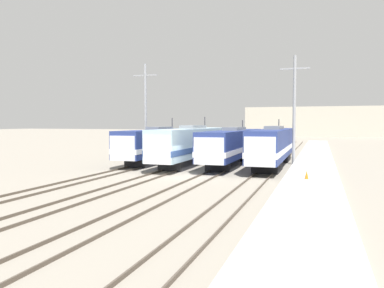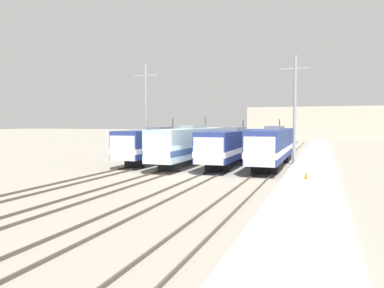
{
  "view_description": "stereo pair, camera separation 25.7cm",
  "coord_description": "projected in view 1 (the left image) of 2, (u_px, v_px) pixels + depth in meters",
  "views": [
    {
      "loc": [
        10.96,
        -29.79,
        4.48
      ],
      "look_at": [
        -0.62,
        3.85,
        2.46
      ],
      "focal_mm": 35.0,
      "sensor_mm": 36.0,
      "label": 1
    },
    {
      "loc": [
        11.2,
        -29.71,
        4.48
      ],
      "look_at": [
        -0.62,
        3.85,
        2.46
      ],
      "focal_mm": 35.0,
      "sensor_mm": 36.0,
      "label": 2
    }
  ],
  "objects": [
    {
      "name": "rail_pair_far_right",
      "position": [
        259.0,
        178.0,
        29.86
      ],
      "size": [
        1.51,
        120.0,
        0.15
      ],
      "color": "#4C4238",
      "rests_on": "ground_plane"
    },
    {
      "name": "traffic_cone",
      "position": [
        307.0,
        175.0,
        27.24
      ],
      "size": [
        0.28,
        0.28,
        0.64
      ],
      "color": "orange",
      "rests_on": "platform"
    },
    {
      "name": "locomotive_far_left",
      "position": [
        158.0,
        144.0,
        42.23
      ],
      "size": [
        2.85,
        17.17,
        5.07
      ],
      "color": "black",
      "rests_on": "ground_plane"
    },
    {
      "name": "platform",
      "position": [
        312.0,
        179.0,
        28.55
      ],
      "size": [
        4.0,
        120.0,
        0.38
      ],
      "color": "beige",
      "rests_on": "ground_plane"
    },
    {
      "name": "ground_plane",
      "position": [
        184.0,
        175.0,
        31.94
      ],
      "size": [
        400.0,
        400.0,
        0.0
      ],
      "primitive_type": "plane",
      "color": "gray"
    },
    {
      "name": "locomotive_center_right",
      "position": [
        233.0,
        145.0,
        40.06
      ],
      "size": [
        2.88,
        19.83,
        4.8
      ],
      "color": "black",
      "rests_on": "ground_plane"
    },
    {
      "name": "rail_pair_far_left",
      "position": [
        118.0,
        171.0,
        34.01
      ],
      "size": [
        1.51,
        120.0,
        0.15
      ],
      "color": "#4C4238",
      "rests_on": "ground_plane"
    },
    {
      "name": "locomotive_center_left",
      "position": [
        192.0,
        144.0,
        40.28
      ],
      "size": [
        2.78,
        19.33,
        5.18
      ],
      "color": "#232326",
      "rests_on": "ground_plane"
    },
    {
      "name": "depot_building",
      "position": [
        314.0,
        122.0,
        120.78
      ],
      "size": [
        43.36,
        8.21,
        9.57
      ],
      "color": "#B2AD9E",
      "rests_on": "ground_plane"
    },
    {
      "name": "rail_pair_center_right",
      "position": [
        208.0,
        175.0,
        31.24
      ],
      "size": [
        1.51,
        120.0,
        0.15
      ],
      "color": "#4C4238",
      "rests_on": "ground_plane"
    },
    {
      "name": "catenary_tower_left",
      "position": [
        145.0,
        110.0,
        45.69
      ],
      "size": [
        3.12,
        0.33,
        11.63
      ],
      "color": "gray",
      "rests_on": "ground_plane"
    },
    {
      "name": "locomotive_far_right",
      "position": [
        273.0,
        145.0,
        38.59
      ],
      "size": [
        2.78,
        19.85,
        4.89
      ],
      "color": "black",
      "rests_on": "ground_plane"
    },
    {
      "name": "catenary_tower_right",
      "position": [
        294.0,
        108.0,
        39.96
      ],
      "size": [
        3.12,
        0.33,
        11.63
      ],
      "color": "gray",
      "rests_on": "ground_plane"
    },
    {
      "name": "rail_pair_center_left",
      "position": [
        161.0,
        173.0,
        32.63
      ],
      "size": [
        1.51,
        120.0,
        0.15
      ],
      "color": "#4C4238",
      "rests_on": "ground_plane"
    }
  ]
}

